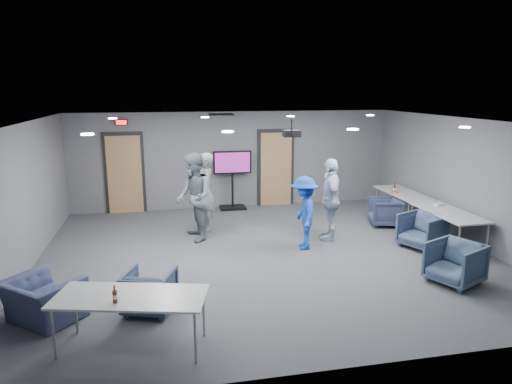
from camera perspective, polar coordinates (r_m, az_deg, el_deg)
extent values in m
plane|color=#3E4147|center=(9.43, 1.18, -7.79)|extent=(9.00, 9.00, 0.00)
plane|color=white|center=(8.85, 1.26, 8.81)|extent=(9.00, 9.00, 0.00)
cube|color=slate|center=(12.90, -2.74, 4.03)|extent=(9.00, 0.02, 2.70)
cube|color=slate|center=(5.38, 10.85, -8.88)|extent=(9.00, 0.02, 2.70)
cube|color=slate|center=(9.18, -27.34, -1.02)|extent=(0.02, 8.00, 2.70)
cube|color=slate|center=(10.94, 24.87, 1.26)|extent=(0.02, 8.00, 2.70)
cube|color=black|center=(12.81, -16.09, 2.25)|extent=(1.06, 0.06, 2.24)
cube|color=#A3804F|center=(12.78, -16.09, 2.09)|extent=(0.90, 0.05, 2.10)
cylinder|color=#9A9EA2|center=(12.71, -14.52, 1.90)|extent=(0.04, 0.10, 0.04)
cube|color=black|center=(13.16, 2.47, 3.01)|extent=(1.06, 0.06, 2.24)
cube|color=#A3804F|center=(13.12, 2.51, 2.85)|extent=(0.90, 0.05, 2.10)
cylinder|color=#9A9EA2|center=(13.17, 4.04, 2.65)|extent=(0.04, 0.10, 0.04)
cube|color=black|center=(12.61, -16.48, 8.35)|extent=(0.32, 0.06, 0.16)
cube|color=#FF0C0C|center=(12.57, -16.50, 8.34)|extent=(0.26, 0.02, 0.11)
cube|color=black|center=(11.51, -4.36, 9.63)|extent=(0.60, 0.60, 0.03)
cylinder|color=white|center=(6.91, -20.32, 6.78)|extent=(0.18, 0.18, 0.02)
cylinder|color=white|center=(10.47, -17.48, 8.77)|extent=(0.18, 0.18, 0.02)
cylinder|color=white|center=(6.90, -3.55, 7.54)|extent=(0.18, 0.18, 0.02)
cylinder|color=white|center=(10.47, -6.39, 9.27)|extent=(0.18, 0.18, 0.02)
cylinder|color=white|center=(7.45, 12.01, 7.67)|extent=(0.18, 0.18, 0.02)
cylinder|color=white|center=(10.83, 4.34, 9.43)|extent=(0.18, 0.18, 0.02)
cylinder|color=white|center=(8.45, 24.65, 7.37)|extent=(0.18, 0.18, 0.02)
cylinder|color=white|center=(11.54, 14.06, 9.30)|extent=(0.18, 0.18, 0.02)
imported|color=gray|center=(10.80, -6.38, -0.03)|extent=(0.47, 0.69, 1.86)
imported|color=slate|center=(10.12, -7.78, -0.65)|extent=(0.85, 1.04, 1.96)
imported|color=#A4BAD3|center=(10.24, 9.26, -0.91)|extent=(0.66, 1.14, 1.83)
imported|color=#1B45B5|center=(9.60, 6.01, -2.60)|extent=(0.72, 1.08, 1.55)
imported|color=#323957|center=(11.71, 15.83, -2.42)|extent=(0.90, 0.89, 0.68)
imported|color=#384761|center=(10.33, 20.03, -4.58)|extent=(1.06, 1.05, 0.74)
imported|color=#3B4D66|center=(8.69, 23.60, -8.14)|extent=(1.06, 1.05, 0.74)
imported|color=#334359|center=(7.24, -13.13, -11.94)|extent=(0.90, 0.91, 0.65)
imported|color=#3B4466|center=(7.47, -25.06, -12.12)|extent=(1.31, 1.29, 0.64)
cube|color=#A9ACAE|center=(12.23, 17.89, -0.10)|extent=(0.76, 1.83, 0.03)
cylinder|color=#9A9EA2|center=(12.89, 14.81, -0.93)|extent=(0.04, 0.04, 0.70)
cylinder|color=#9A9EA2|center=(11.46, 18.49, -2.86)|extent=(0.04, 0.04, 0.70)
cylinder|color=#9A9EA2|center=(13.16, 17.16, -0.80)|extent=(0.04, 0.04, 0.70)
cylinder|color=#9A9EA2|center=(11.77, 21.03, -2.66)|extent=(0.04, 0.04, 0.70)
cube|color=#A9ACAE|center=(10.67, 22.86, -2.33)|extent=(0.80, 1.93, 0.03)
cylinder|color=#9A9EA2|center=(11.31, 18.85, -3.11)|extent=(0.04, 0.04, 0.70)
cylinder|color=#9A9EA2|center=(9.90, 23.99, -5.78)|extent=(0.04, 0.04, 0.70)
cylinder|color=#9A9EA2|center=(11.64, 21.59, -2.88)|extent=(0.04, 0.04, 0.70)
cylinder|color=#9A9EA2|center=(10.28, 26.93, -5.40)|extent=(0.04, 0.04, 0.70)
cube|color=#A9ACAE|center=(6.19, -15.44, -12.51)|extent=(2.07, 1.25, 0.03)
cylinder|color=#9A9EA2|center=(6.44, -6.56, -14.72)|extent=(0.04, 0.04, 0.70)
cylinder|color=#9A9EA2|center=(6.93, -21.61, -13.50)|extent=(0.04, 0.04, 0.70)
cylinder|color=#9A9EA2|center=(5.88, -7.59, -17.59)|extent=(0.04, 0.04, 0.70)
cylinder|color=#9A9EA2|center=(6.41, -24.01, -15.93)|extent=(0.04, 0.04, 0.70)
cylinder|color=#502A0D|center=(6.02, -17.22, -12.39)|extent=(0.06, 0.06, 0.16)
cylinder|color=#502A0D|center=(5.98, -17.30, -11.39)|extent=(0.02, 0.02, 0.07)
cylinder|color=beige|center=(6.02, -17.22, -12.39)|extent=(0.06, 0.06, 0.05)
cylinder|color=#502A0D|center=(12.13, 16.91, 0.35)|extent=(0.06, 0.06, 0.17)
cylinder|color=#502A0D|center=(12.10, 16.94, 0.93)|extent=(0.02, 0.02, 0.08)
cylinder|color=beige|center=(12.13, 16.91, 0.35)|extent=(0.07, 0.07, 0.06)
cube|color=#BA492E|center=(12.08, 16.98, -0.03)|extent=(0.20, 0.16, 0.04)
cube|color=silver|center=(11.13, 21.90, -1.44)|extent=(0.24, 0.19, 0.05)
cube|color=black|center=(12.92, -2.92, -1.95)|extent=(0.71, 0.51, 0.06)
cylinder|color=black|center=(12.77, -2.95, 0.80)|extent=(0.06, 0.06, 1.22)
cube|color=black|center=(12.65, -2.99, 3.74)|extent=(1.07, 0.07, 0.63)
cube|color=#7B1B7B|center=(12.60, -2.95, 3.70)|extent=(0.97, 0.01, 0.55)
cylinder|color=black|center=(9.62, 4.49, 8.38)|extent=(0.04, 0.04, 0.22)
cube|color=black|center=(9.63, 4.47, 7.31)|extent=(0.36, 0.31, 0.14)
cylinder|color=black|center=(9.48, 4.74, 7.22)|extent=(0.08, 0.06, 0.08)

